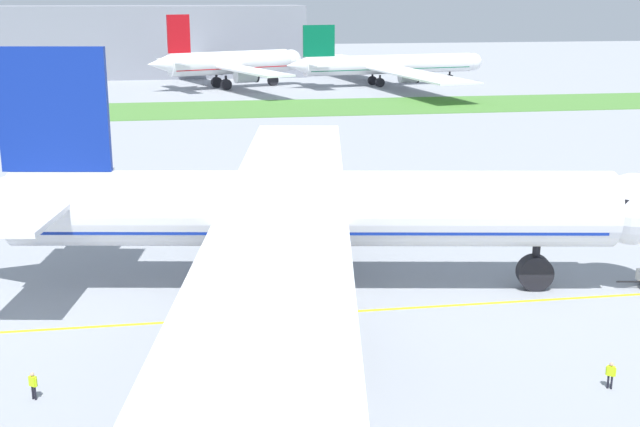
# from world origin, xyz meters

# --- Properties ---
(ground_plane) EXTENTS (600.00, 600.00, 0.00)m
(ground_plane) POSITION_xyz_m (0.00, 0.00, 0.00)
(ground_plane) COLOR #9399A0
(ground_plane) RESTS_ON ground
(apron_taxi_line) EXTENTS (280.00, 0.36, 0.01)m
(apron_taxi_line) POSITION_xyz_m (0.00, -3.52, 0.00)
(apron_taxi_line) COLOR yellow
(apron_taxi_line) RESTS_ON ground
(grass_median_strip) EXTENTS (320.00, 24.00, 0.10)m
(grass_median_strip) POSITION_xyz_m (0.00, 100.65, 0.05)
(grass_median_strip) COLOR #4C8438
(grass_median_strip) RESTS_ON ground
(airliner_foreground) EXTENTS (52.64, 83.91, 17.69)m
(airliner_foreground) POSITION_xyz_m (-0.86, 1.53, 6.01)
(airliner_foreground) COLOR white
(airliner_foreground) RESTS_ON ground
(ground_crew_wingwalker_port) EXTENTS (0.47, 0.44, 1.59)m
(ground_crew_wingwalker_port) POSITION_xyz_m (-17.53, -13.38, 0.96)
(ground_crew_wingwalker_port) COLOR black
(ground_crew_wingwalker_port) RESTS_ON ground
(ground_crew_marshaller_front) EXTENTS (0.47, 0.44, 1.58)m
(ground_crew_marshaller_front) POSITION_xyz_m (13.83, -17.11, 0.96)
(ground_crew_marshaller_front) COLOR black
(ground_crew_marshaller_front) RESTS_ON ground
(service_truck_baggage_loader) EXTENTS (5.08, 3.71, 2.95)m
(service_truck_baggage_loader) POSITION_xyz_m (1.26, 45.85, 1.57)
(service_truck_baggage_loader) COLOR white
(service_truck_baggage_loader) RESTS_ON ground
(parked_airliner_far_centre) EXTENTS (36.14, 55.24, 16.63)m
(parked_airliner_far_centre) POSITION_xyz_m (0.77, 136.05, 5.62)
(parked_airliner_far_centre) COLOR white
(parked_airliner_far_centre) RESTS_ON ground
(parked_airliner_far_right) EXTENTS (49.05, 79.88, 14.19)m
(parked_airliner_far_right) POSITION_xyz_m (37.68, 136.11, 4.82)
(parked_airliner_far_right) COLOR white
(parked_airliner_far_right) RESTS_ON ground
(terminal_building) EXTENTS (117.28, 20.00, 18.00)m
(terminal_building) POSITION_xyz_m (-36.63, 167.88, 9.00)
(terminal_building) COLOR gray
(terminal_building) RESTS_ON ground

